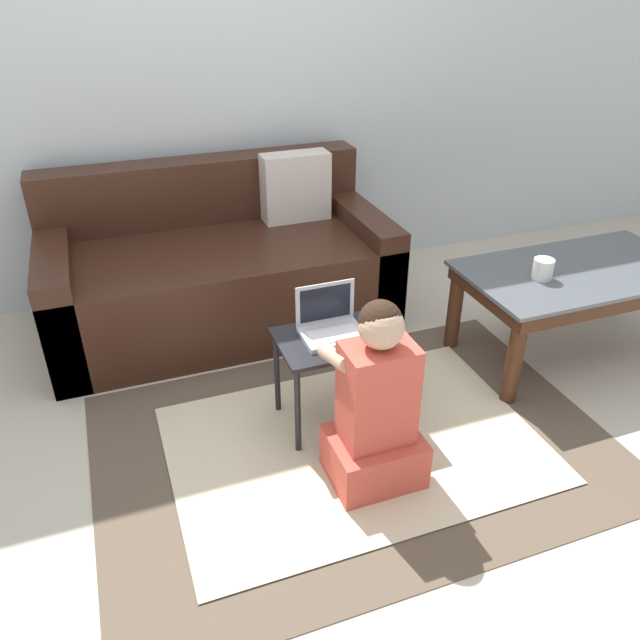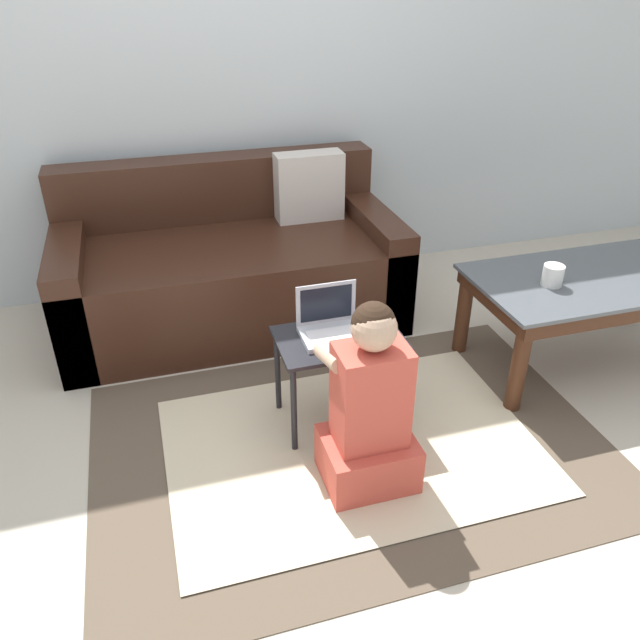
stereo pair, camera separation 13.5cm
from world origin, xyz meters
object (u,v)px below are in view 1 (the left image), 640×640
(laptop, at_px, (331,327))
(computer_mouse, at_px, (381,327))
(coffee_table, at_px, (578,282))
(cup_on_table, at_px, (543,269))
(couch, at_px, (220,269))
(person_seated, at_px, (376,409))
(laptop_desk, at_px, (339,350))

(laptop, height_order, computer_mouse, laptop)
(coffee_table, distance_m, laptop, 1.27)
(laptop, relative_size, cup_on_table, 2.64)
(couch, distance_m, coffee_table, 1.77)
(coffee_table, xyz_separation_m, person_seated, (-1.25, -0.46, -0.07))
(laptop_desk, xyz_separation_m, computer_mouse, (0.17, -0.02, 0.08))
(laptop, relative_size, computer_mouse, 2.13)
(laptop_desk, xyz_separation_m, person_seated, (-0.00, -0.36, -0.03))
(laptop, bearing_deg, computer_mouse, -13.74)
(couch, bearing_deg, cup_on_table, -36.57)
(laptop_desk, relative_size, laptop, 2.01)
(person_seated, bearing_deg, couch, 100.66)
(coffee_table, xyz_separation_m, laptop_desk, (-1.24, -0.10, -0.04))
(coffee_table, bearing_deg, laptop_desk, -175.45)
(computer_mouse, bearing_deg, laptop, 166.26)
(cup_on_table, bearing_deg, laptop_desk, -175.61)
(coffee_table, relative_size, laptop_desk, 2.21)
(laptop, bearing_deg, couch, 103.52)
(laptop_desk, height_order, laptop, laptop)
(couch, xyz_separation_m, person_seated, (0.26, -1.38, 0.03))
(computer_mouse, height_order, cup_on_table, cup_on_table)
(cup_on_table, bearing_deg, laptop, -177.16)
(computer_mouse, distance_m, person_seated, 0.40)
(person_seated, bearing_deg, computer_mouse, 63.21)
(laptop, xyz_separation_m, person_seated, (0.02, -0.39, -0.13))
(couch, relative_size, person_seated, 2.29)
(person_seated, height_order, cup_on_table, person_seated)
(couch, height_order, coffee_table, couch)
(computer_mouse, xyz_separation_m, person_seated, (-0.17, -0.34, -0.11))
(coffee_table, height_order, person_seated, person_seated)
(laptop_desk, xyz_separation_m, cup_on_table, (1.00, 0.08, 0.15))
(laptop, distance_m, cup_on_table, 1.03)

